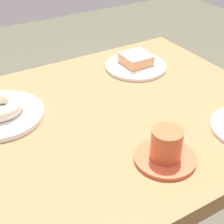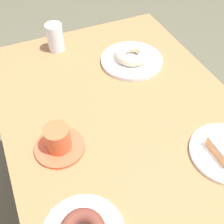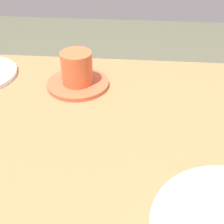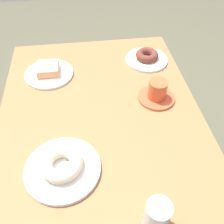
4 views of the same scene
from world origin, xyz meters
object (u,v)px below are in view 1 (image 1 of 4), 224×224
at_px(donut_glazed_square, 136,59).
at_px(coffee_cup, 166,148).
at_px(plate_glazed_square, 136,66).
at_px(plate_sugar_ring, 1,115).

distance_m(donut_glazed_square, coffee_cup, 0.48).
xyz_separation_m(plate_glazed_square, coffee_cup, (0.21, 0.43, 0.03)).
xyz_separation_m(plate_sugar_ring, plate_glazed_square, (-0.49, -0.06, -0.00)).
xyz_separation_m(plate_sugar_ring, donut_glazed_square, (-0.49, -0.06, 0.03)).
relative_size(plate_glazed_square, coffee_cup, 1.44).
bearing_deg(plate_glazed_square, donut_glazed_square, 0.00).
height_order(plate_sugar_ring, plate_glazed_square, plate_sugar_ring).
height_order(donut_glazed_square, coffee_cup, coffee_cup).
bearing_deg(donut_glazed_square, plate_sugar_ring, 7.00).
relative_size(donut_glazed_square, coffee_cup, 0.63).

